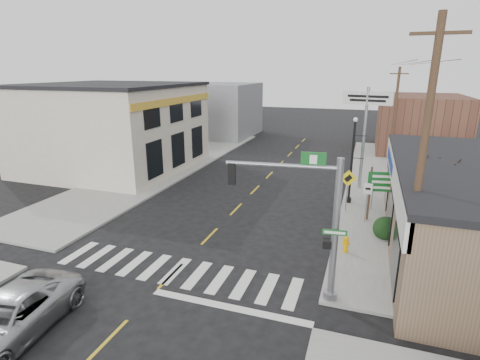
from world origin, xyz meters
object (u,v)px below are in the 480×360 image
(traffic_signal_pole, at_px, (317,214))
(guide_sign, at_px, (384,188))
(dance_center_sign, at_px, (366,113))
(bare_tree, at_px, (440,164))
(suv, at_px, (8,317))
(utility_pole_near, at_px, (421,165))
(utility_pole_far, at_px, (394,118))
(fire_hydrant, at_px, (346,243))
(lamp_post, at_px, (354,154))

(traffic_signal_pole, height_order, guide_sign, traffic_signal_pole)
(guide_sign, xyz_separation_m, dance_center_sign, (-1.31, 6.05, 3.24))
(bare_tree, bearing_deg, dance_center_sign, 111.54)
(suv, bearing_deg, bare_tree, 33.38)
(suv, bearing_deg, traffic_signal_pole, 24.56)
(suv, height_order, guide_sign, guide_sign)
(dance_center_sign, xyz_separation_m, bare_tree, (3.36, -8.51, -1.21))
(dance_center_sign, distance_m, utility_pole_near, 13.38)
(suv, height_order, dance_center_sign, dance_center_sign)
(guide_sign, xyz_separation_m, bare_tree, (2.05, -2.46, 2.03))
(traffic_signal_pole, bearing_deg, utility_pole_far, 74.34)
(traffic_signal_pole, relative_size, guide_sign, 1.79)
(dance_center_sign, bearing_deg, bare_tree, -55.91)
(suv, distance_m, fire_hydrant, 13.25)
(suv, relative_size, utility_pole_far, 0.62)
(guide_sign, distance_m, dance_center_sign, 6.99)
(lamp_post, xyz_separation_m, utility_pole_near, (2.45, -9.78, 1.90))
(traffic_signal_pole, relative_size, dance_center_sign, 0.78)
(dance_center_sign, relative_size, utility_pole_near, 0.71)
(guide_sign, relative_size, dance_center_sign, 0.44)
(suv, xyz_separation_m, traffic_signal_pole, (8.72, 5.18, 2.65))
(lamp_post, relative_size, utility_pole_far, 0.65)
(bare_tree, bearing_deg, fire_hydrant, -153.02)
(lamp_post, xyz_separation_m, bare_tree, (3.83, -5.06, 0.90))
(suv, bearing_deg, utility_pole_far, 58.97)
(traffic_signal_pole, bearing_deg, bare_tree, 45.19)
(utility_pole_far, bearing_deg, guide_sign, -101.05)
(traffic_signal_pole, xyz_separation_m, dance_center_sign, (1.17, 14.26, 1.95))
(guide_sign, bearing_deg, fire_hydrant, -119.50)
(guide_sign, height_order, dance_center_sign, dance_center_sign)
(utility_pole_near, bearing_deg, bare_tree, 75.48)
(utility_pole_far, bearing_deg, utility_pole_near, -97.74)
(guide_sign, distance_m, utility_pole_near, 7.82)
(guide_sign, bearing_deg, lamp_post, 114.91)
(dance_center_sign, bearing_deg, guide_sign, -65.24)
(guide_sign, distance_m, fire_hydrant, 4.82)
(suv, xyz_separation_m, lamp_post, (9.43, 15.99, 2.49))
(guide_sign, relative_size, utility_pole_far, 0.37)
(suv, height_order, utility_pole_near, utility_pole_near)
(guide_sign, relative_size, fire_hydrant, 3.93)
(bare_tree, xyz_separation_m, utility_pole_near, (-1.38, -4.72, 1.00))
(fire_hydrant, bearing_deg, utility_pole_near, -52.19)
(fire_hydrant, distance_m, bare_tree, 5.39)
(fire_hydrant, height_order, utility_pole_far, utility_pole_far)
(guide_sign, relative_size, utility_pole_near, 0.31)
(dance_center_sign, bearing_deg, fire_hydrant, -78.88)
(bare_tree, distance_m, utility_pole_near, 5.02)
(bare_tree, distance_m, utility_pole_far, 15.07)
(suv, bearing_deg, dance_center_sign, 56.88)
(traffic_signal_pole, height_order, fire_hydrant, traffic_signal_pole)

